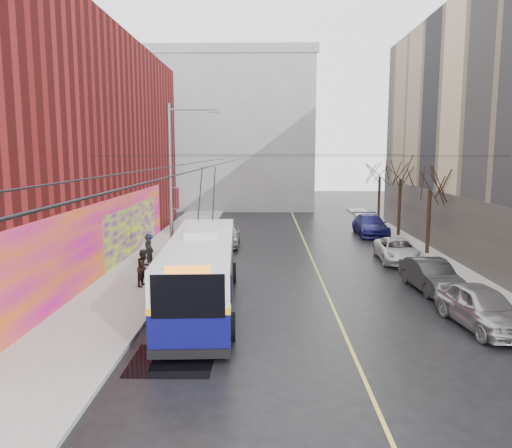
{
  "coord_description": "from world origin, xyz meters",
  "views": [
    {
      "loc": [
        -1.4,
        -15.65,
        6.55
      ],
      "look_at": [
        -1.86,
        8.85,
        3.03
      ],
      "focal_mm": 35.0,
      "sensor_mm": 36.0,
      "label": 1
    }
  ],
  "objects": [
    {
      "name": "pigeons_flying",
      "position": [
        -2.68,
        10.4,
        7.36
      ],
      "size": [
        0.86,
        2.0,
        1.28
      ],
      "color": "slate"
    },
    {
      "name": "tree_far",
      "position": [
        9.0,
        30.0,
        5.14
      ],
      "size": [
        3.2,
        3.2,
        6.57
      ],
      "color": "black",
      "rests_on": "ground"
    },
    {
      "name": "pedestrian_c",
      "position": [
        -8.38,
        13.58,
        0.94
      ],
      "size": [
        1.03,
        1.18,
        1.58
      ],
      "primitive_type": "imported",
      "rotation": [
        0.0,
        0.0,
        2.12
      ],
      "color": "black",
      "rests_on": "sidewalk_left"
    },
    {
      "name": "parked_car_c",
      "position": [
        6.63,
        14.14,
        0.69
      ],
      "size": [
        2.48,
        5.02,
        1.37
      ],
      "primitive_type": "imported",
      "rotation": [
        0.0,
        0.0,
        -0.04
      ],
      "color": "silver",
      "rests_on": "ground"
    },
    {
      "name": "sidewalk_left",
      "position": [
        -8.0,
        12.0,
        0.07
      ],
      "size": [
        4.0,
        60.0,
        0.15
      ],
      "primitive_type": "cube",
      "color": "gray",
      "rests_on": "ground"
    },
    {
      "name": "puddle",
      "position": [
        -4.34,
        -0.67,
        0.0
      ],
      "size": [
        2.65,
        2.59,
        0.01
      ],
      "primitive_type": "cube",
      "color": "black",
      "rests_on": "ground"
    },
    {
      "name": "building_far",
      "position": [
        -6.0,
        44.99,
        9.02
      ],
      "size": [
        20.5,
        12.1,
        18.0
      ],
      "color": "gray",
      "rests_on": "ground"
    },
    {
      "name": "parked_car_b",
      "position": [
        6.52,
        7.69,
        0.74
      ],
      "size": [
        1.99,
        4.63,
        1.48
      ],
      "primitive_type": "imported",
      "rotation": [
        0.0,
        0.0,
        0.1
      ],
      "color": "#29292B",
      "rests_on": "ground"
    },
    {
      "name": "pedestrian_a",
      "position": [
        -7.88,
        11.73,
        0.94
      ],
      "size": [
        0.43,
        0.61,
        1.59
      ],
      "primitive_type": "imported",
      "rotation": [
        0.0,
        0.0,
        1.48
      ],
      "color": "black",
      "rests_on": "sidewalk_left"
    },
    {
      "name": "catenary_wires",
      "position": [
        -2.54,
        14.77,
        6.25
      ],
      "size": [
        18.0,
        60.0,
        0.22
      ],
      "color": "black"
    },
    {
      "name": "tree_mid",
      "position": [
        9.0,
        23.0,
        5.25
      ],
      "size": [
        3.2,
        3.2,
        6.68
      ],
      "color": "black",
      "rests_on": "ground"
    },
    {
      "name": "sidewalk_right",
      "position": [
        9.0,
        12.0,
        0.07
      ],
      "size": [
        2.0,
        60.0,
        0.15
      ],
      "primitive_type": "cube",
      "color": "gray",
      "rests_on": "ground"
    },
    {
      "name": "tree_near",
      "position": [
        9.0,
        16.0,
        4.98
      ],
      "size": [
        3.2,
        3.2,
        6.4
      ],
      "color": "black",
      "rests_on": "ground"
    },
    {
      "name": "parked_car_a",
      "position": [
        6.75,
        2.59,
        0.8
      ],
      "size": [
        2.43,
        4.89,
        1.6
      ],
      "primitive_type": "imported",
      "rotation": [
        0.0,
        0.0,
        0.12
      ],
      "color": "#A09FA4",
      "rests_on": "ground"
    },
    {
      "name": "trolleybus",
      "position": [
        -4.1,
        5.06,
        1.61
      ],
      "size": [
        3.38,
        12.33,
        5.79
      ],
      "rotation": [
        0.0,
        0.0,
        0.06
      ],
      "color": "#0A0A4F",
      "rests_on": "ground"
    },
    {
      "name": "streetlight_pole",
      "position": [
        -6.14,
        10.0,
        4.85
      ],
      "size": [
        2.65,
        0.6,
        9.0
      ],
      "color": "slate",
      "rests_on": "ground"
    },
    {
      "name": "pedestrian_b",
      "position": [
        -7.25,
        7.73,
        1.05
      ],
      "size": [
        0.86,
        1.0,
        1.8
      ],
      "primitive_type": "imported",
      "rotation": [
        0.0,
        0.0,
        1.35
      ],
      "color": "black",
      "rests_on": "sidewalk_left"
    },
    {
      "name": "parked_car_d",
      "position": [
        7.0,
        23.9,
        0.81
      ],
      "size": [
        2.29,
        5.6,
        1.62
      ],
      "primitive_type": "imported",
      "rotation": [
        0.0,
        0.0,
        -0.0
      ],
      "color": "navy",
      "rests_on": "ground"
    },
    {
      "name": "building_left",
      "position": [
        -15.99,
        13.99,
        6.99
      ],
      "size": [
        12.11,
        36.0,
        14.0
      ],
      "color": "maroon",
      "rests_on": "ground"
    },
    {
      "name": "following_car",
      "position": [
        -4.19,
        19.0,
        0.82
      ],
      "size": [
        1.96,
        4.8,
        1.63
      ],
      "primitive_type": "imported",
      "rotation": [
        0.0,
        0.0,
        0.01
      ],
      "color": "silver",
      "rests_on": "ground"
    },
    {
      "name": "lane_line",
      "position": [
        1.5,
        14.0,
        0.0
      ],
      "size": [
        0.12,
        50.0,
        0.01
      ],
      "primitive_type": "cube",
      "color": "#BFB74C",
      "rests_on": "ground"
    },
    {
      "name": "ground",
      "position": [
        0.0,
        0.0,
        0.0
      ],
      "size": [
        140.0,
        140.0,
        0.0
      ],
      "primitive_type": "plane",
      "color": "black",
      "rests_on": "ground"
    }
  ]
}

